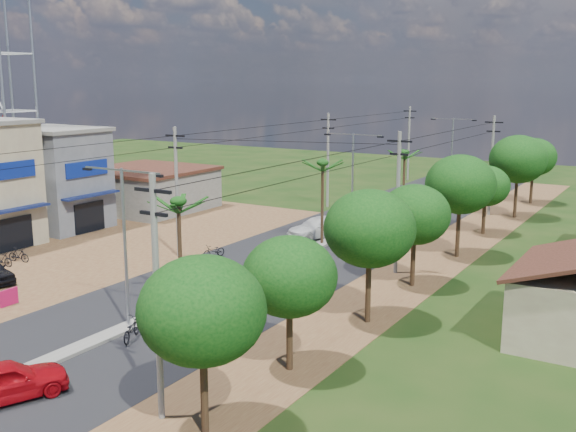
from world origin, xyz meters
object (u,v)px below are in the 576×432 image
car_white_far (318,228)px  car_red_near (6,382)px  moto_rider_east (131,330)px  car_silver_mid (299,276)px  roadside_sign (9,298)px

car_white_far → car_red_near: bearing=-62.3°
moto_rider_east → car_white_far: bearing=-107.0°
car_silver_mid → moto_rider_east: size_ratio=2.17×
car_red_near → moto_rider_east: size_ratio=2.35×
roadside_sign → moto_rider_east: bearing=-2.8°
roadside_sign → car_red_near: bearing=-38.9°
car_red_near → roadside_sign: 11.91m
car_white_far → car_silver_mid: bearing=-44.1°
car_silver_mid → moto_rider_east: bearing=63.0°
car_white_far → moto_rider_east: 23.27m
car_white_far → roadside_sign: 23.87m
car_silver_mid → car_white_far: car_white_far is taller
car_white_far → roadside_sign: car_white_far is taller
car_silver_mid → car_white_far: 13.00m
car_red_near → roadside_sign: car_red_near is taller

